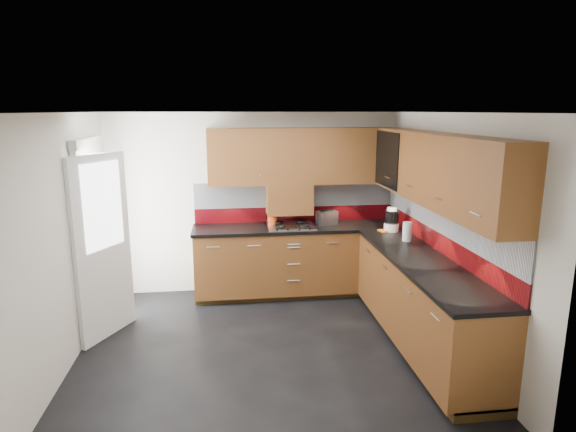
{
  "coord_description": "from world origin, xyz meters",
  "views": [
    {
      "loc": [
        -0.36,
        -4.55,
        2.42
      ],
      "look_at": [
        0.31,
        0.65,
        1.27
      ],
      "focal_mm": 30.0,
      "sensor_mm": 36.0,
      "label": 1
    }
  ],
  "objects": [
    {
      "name": "room",
      "position": [
        0.0,
        0.0,
        1.5
      ],
      "size": [
        4.0,
        3.8,
        2.64
      ],
      "color": "black"
    },
    {
      "name": "base_cabinets",
      "position": [
        1.07,
        0.72,
        0.44
      ],
      "size": [
        2.7,
        3.2,
        0.95
      ],
      "color": "#5F3415",
      "rests_on": "room"
    },
    {
      "name": "countertop",
      "position": [
        1.05,
        0.7,
        0.92
      ],
      "size": [
        2.72,
        3.22,
        0.04
      ],
      "color": "black",
      "rests_on": "base_cabinets"
    },
    {
      "name": "backsplash",
      "position": [
        1.28,
        0.93,
        1.21
      ],
      "size": [
        2.7,
        3.2,
        0.54
      ],
      "color": "maroon",
      "rests_on": "countertop"
    },
    {
      "name": "upper_cabinets",
      "position": [
        1.23,
        0.78,
        1.84
      ],
      "size": [
        2.5,
        3.2,
        0.72
      ],
      "color": "#5F3415",
      "rests_on": "room"
    },
    {
      "name": "extractor_hood",
      "position": [
        0.45,
        1.64,
        1.28
      ],
      "size": [
        0.6,
        0.33,
        0.4
      ],
      "primitive_type": "cube",
      "color": "#5F3415",
      "rests_on": "room"
    },
    {
      "name": "glass_cabinet",
      "position": [
        1.71,
        1.07,
        1.87
      ],
      "size": [
        0.32,
        0.8,
        0.66
      ],
      "color": "black",
      "rests_on": "room"
    },
    {
      "name": "back_door",
      "position": [
        -1.78,
        0.75,
        1.03
      ],
      "size": [
        0.42,
        1.19,
        2.04
      ],
      "color": "white",
      "rests_on": "room"
    },
    {
      "name": "gas_hob",
      "position": [
        0.45,
        1.47,
        0.96
      ],
      "size": [
        0.61,
        0.53,
        0.05
      ],
      "color": "silver",
      "rests_on": "countertop"
    },
    {
      "name": "utensil_pot",
      "position": [
        0.22,
        1.62,
        1.04
      ],
      "size": [
        0.13,
        0.13,
        0.45
      ],
      "color": "#E74B15",
      "rests_on": "countertop"
    },
    {
      "name": "toaster",
      "position": [
        0.94,
        1.55,
        1.03
      ],
      "size": [
        0.3,
        0.24,
        0.19
      ],
      "color": "silver",
      "rests_on": "countertop"
    },
    {
      "name": "food_processor",
      "position": [
        1.66,
        1.08,
        1.08
      ],
      "size": [
        0.18,
        0.18,
        0.3
      ],
      "color": "white",
      "rests_on": "countertop"
    },
    {
      "name": "paper_towel",
      "position": [
        1.69,
        0.61,
        1.05
      ],
      "size": [
        0.13,
        0.13,
        0.22
      ],
      "primitive_type": "cylinder",
      "rotation": [
        0.0,
        0.0,
        -0.26
      ],
      "color": "white",
      "rests_on": "countertop"
    },
    {
      "name": "orange_cloth",
      "position": [
        1.59,
        1.08,
        0.95
      ],
      "size": [
        0.17,
        0.16,
        0.02
      ],
      "primitive_type": "cube",
      "rotation": [
        0.0,
        0.0,
        0.24
      ],
      "color": "orange",
      "rests_on": "countertop"
    }
  ]
}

